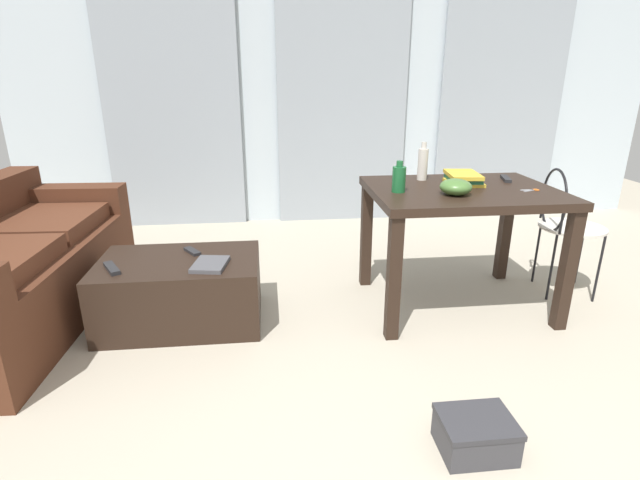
% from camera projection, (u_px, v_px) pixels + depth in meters
% --- Properties ---
extents(ground_plane, '(8.69, 8.69, 0.00)m').
position_uv_depth(ground_plane, '(392.00, 316.00, 2.96)').
color(ground_plane, '#B2A893').
extents(wall_back, '(6.24, 0.10, 2.57)m').
position_uv_depth(wall_back, '(341.00, 88.00, 4.61)').
color(wall_back, silver).
rests_on(wall_back, ground).
extents(curtains, '(4.44, 0.03, 2.20)m').
position_uv_depth(curtains, '(342.00, 109.00, 4.59)').
color(curtains, '#99A3AD').
rests_on(curtains, ground).
extents(couch, '(0.90, 1.83, 0.78)m').
position_uv_depth(couch, '(9.00, 271.00, 2.81)').
color(couch, '#4C2819').
rests_on(couch, ground).
extents(coffee_table, '(0.92, 0.60, 0.40)m').
position_uv_depth(coffee_table, '(181.00, 291.00, 2.85)').
color(coffee_table, black).
rests_on(coffee_table, ground).
extents(craft_table, '(1.11, 0.85, 0.77)m').
position_uv_depth(craft_table, '(461.00, 206.00, 2.91)').
color(craft_table, black).
rests_on(craft_table, ground).
extents(wire_chair, '(0.42, 0.44, 0.85)m').
position_uv_depth(wire_chair, '(563.00, 217.00, 3.14)').
color(wire_chair, silver).
rests_on(wire_chair, ground).
extents(bottle_near, '(0.06, 0.06, 0.24)m').
position_uv_depth(bottle_near, '(423.00, 163.00, 3.07)').
color(bottle_near, beige).
rests_on(bottle_near, craft_table).
extents(bottle_far, '(0.08, 0.08, 0.18)m').
position_uv_depth(bottle_far, '(399.00, 179.00, 2.76)').
color(bottle_far, '#195B2D').
rests_on(bottle_far, craft_table).
extents(bowl, '(0.18, 0.18, 0.09)m').
position_uv_depth(bowl, '(456.00, 187.00, 2.70)').
color(bowl, '#477033').
rests_on(bowl, craft_table).
extents(book_stack, '(0.23, 0.29, 0.07)m').
position_uv_depth(book_stack, '(463.00, 178.00, 2.97)').
color(book_stack, gold).
rests_on(book_stack, craft_table).
extents(tv_remote_on_table, '(0.09, 0.18, 0.02)m').
position_uv_depth(tv_remote_on_table, '(506.00, 179.00, 3.08)').
color(tv_remote_on_table, '#232326').
rests_on(tv_remote_on_table, craft_table).
extents(scissors, '(0.11, 0.06, 0.00)m').
position_uv_depth(scissors, '(532.00, 190.00, 2.82)').
color(scissors, '#9EA0A5').
rests_on(scissors, craft_table).
extents(tv_remote_primary, '(0.12, 0.15, 0.02)m').
position_uv_depth(tv_remote_primary, '(192.00, 251.00, 2.89)').
color(tv_remote_primary, '#232326').
rests_on(tv_remote_primary, coffee_table).
extents(tv_remote_secondary, '(0.13, 0.19, 0.02)m').
position_uv_depth(tv_remote_secondary, '(112.00, 268.00, 2.63)').
color(tv_remote_secondary, '#232326').
rests_on(tv_remote_secondary, coffee_table).
extents(magazine, '(0.21, 0.26, 0.02)m').
position_uv_depth(magazine, '(210.00, 264.00, 2.68)').
color(magazine, '#4C4C51').
rests_on(magazine, coffee_table).
extents(shoebox, '(0.29, 0.23, 0.15)m').
position_uv_depth(shoebox, '(475.00, 434.00, 1.89)').
color(shoebox, '#38383D').
rests_on(shoebox, ground).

